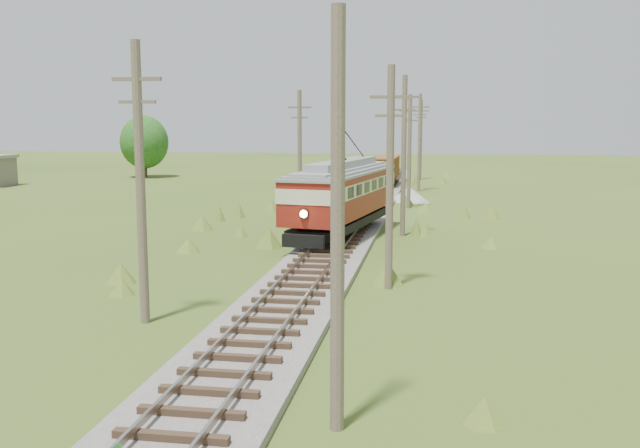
# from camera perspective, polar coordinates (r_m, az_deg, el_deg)

# --- Properties ---
(railbed_main) EXTENTS (3.60, 96.00, 0.57)m
(railbed_main) POSITION_cam_1_polar(r_m,az_deg,el_deg) (44.04, 2.64, 0.03)
(railbed_main) COLOR #605B54
(railbed_main) RESTS_ON ground
(streetcar) EXTENTS (4.93, 12.73, 5.75)m
(streetcar) POSITION_cam_1_polar(r_m,az_deg,el_deg) (39.03, 1.84, 2.62)
(streetcar) COLOR black
(streetcar) RESTS_ON ground
(gondola) EXTENTS (2.51, 7.36, 2.43)m
(gondola) POSITION_cam_1_polar(r_m,az_deg,el_deg) (69.93, 5.20, 4.47)
(gondola) COLOR black
(gondola) RESTS_ON ground
(gravel_pile) EXTENTS (3.27, 3.47, 1.19)m
(gravel_pile) POSITION_cam_1_polar(r_m,az_deg,el_deg) (58.08, 7.25, 2.35)
(gravel_pile) COLOR gray
(gravel_pile) RESTS_ON ground
(utility_pole_r_1) EXTENTS (0.30, 0.30, 8.80)m
(utility_pole_r_1) POSITION_cam_1_polar(r_m,az_deg,el_deg) (14.58, 1.42, -0.14)
(utility_pole_r_1) COLOR brown
(utility_pole_r_1) RESTS_ON ground
(utility_pole_r_2) EXTENTS (1.60, 0.30, 8.60)m
(utility_pole_r_2) POSITION_cam_1_polar(r_m,az_deg,el_deg) (27.42, 5.62, 3.85)
(utility_pole_r_2) COLOR brown
(utility_pole_r_2) RESTS_ON ground
(utility_pole_r_3) EXTENTS (1.60, 0.30, 9.00)m
(utility_pole_r_3) POSITION_cam_1_polar(r_m,az_deg,el_deg) (40.37, 6.72, 5.55)
(utility_pole_r_3) COLOR brown
(utility_pole_r_3) RESTS_ON ground
(utility_pole_r_4) EXTENTS (1.60, 0.30, 8.40)m
(utility_pole_r_4) POSITION_cam_1_polar(r_m,az_deg,el_deg) (53.37, 7.16, 5.88)
(utility_pole_r_4) COLOR brown
(utility_pole_r_4) RESTS_ON ground
(utility_pole_r_5) EXTENTS (1.60, 0.30, 8.90)m
(utility_pole_r_5) POSITION_cam_1_polar(r_m,az_deg,el_deg) (66.33, 7.97, 6.55)
(utility_pole_r_5) COLOR brown
(utility_pole_r_5) RESTS_ON ground
(utility_pole_r_6) EXTENTS (1.60, 0.30, 8.70)m
(utility_pole_r_6) POSITION_cam_1_polar(r_m,az_deg,el_deg) (79.33, 8.07, 6.76)
(utility_pole_r_6) COLOR brown
(utility_pole_r_6) RESTS_ON ground
(utility_pole_l_a) EXTENTS (1.60, 0.30, 9.00)m
(utility_pole_l_a) POSITION_cam_1_polar(r_m,az_deg,el_deg) (23.30, -14.18, 3.35)
(utility_pole_l_a) COLOR brown
(utility_pole_l_a) RESTS_ON ground
(utility_pole_l_b) EXTENTS (1.60, 0.30, 8.60)m
(utility_pole_l_b) POSITION_cam_1_polar(r_m,az_deg,el_deg) (50.25, -1.64, 5.91)
(utility_pole_l_b) COLOR brown
(utility_pole_l_b) RESTS_ON ground
(tree_mid_a) EXTENTS (5.46, 5.46, 7.03)m
(tree_mid_a) POSITION_cam_1_polar(r_m,az_deg,el_deg) (84.11, -13.88, 6.37)
(tree_mid_a) COLOR #38281C
(tree_mid_a) RESTS_ON ground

